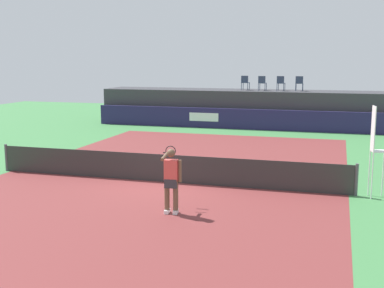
{
  "coord_description": "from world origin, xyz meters",
  "views": [
    {
      "loc": [
        5.59,
        -15.68,
        4.14
      ],
      "look_at": [
        0.41,
        2.0,
        1.0
      ],
      "focal_mm": 47.17,
      "sensor_mm": 36.0,
      "label": 1
    }
  ],
  "objects_px": {
    "tennis_ball": "(151,165)",
    "umpire_chair": "(376,145)",
    "spectator_chair_center": "(281,83)",
    "spectator_chair_right": "(299,83)",
    "spectator_chair_left": "(262,82)",
    "net_post_far": "(356,180)",
    "spectator_chair_far_left": "(245,82)",
    "tennis_player": "(171,178)",
    "net_post_near": "(6,158)"
  },
  "relations": [
    {
      "from": "net_post_far",
      "to": "spectator_chair_right",
      "type": "bearing_deg",
      "value": 100.98
    },
    {
      "from": "spectator_chair_far_left",
      "to": "spectator_chair_right",
      "type": "distance_m",
      "value": 3.28
    },
    {
      "from": "spectator_chair_right",
      "to": "tennis_ball",
      "type": "distance_m",
      "value": 14.03
    },
    {
      "from": "spectator_chair_center",
      "to": "umpire_chair",
      "type": "relative_size",
      "value": 0.32
    },
    {
      "from": "spectator_chair_right",
      "to": "net_post_far",
      "type": "height_order",
      "value": "spectator_chair_right"
    },
    {
      "from": "spectator_chair_right",
      "to": "umpire_chair",
      "type": "height_order",
      "value": "spectator_chair_right"
    },
    {
      "from": "spectator_chair_left",
      "to": "spectator_chair_right",
      "type": "xyz_separation_m",
      "value": [
        2.19,
        0.29,
        0.0
      ]
    },
    {
      "from": "spectator_chair_far_left",
      "to": "spectator_chair_center",
      "type": "height_order",
      "value": "same"
    },
    {
      "from": "tennis_ball",
      "to": "spectator_chair_center",
      "type": "bearing_deg",
      "value": 74.74
    },
    {
      "from": "spectator_chair_center",
      "to": "net_post_far",
      "type": "xyz_separation_m",
      "value": [
        4.06,
        -15.16,
        -2.19
      ]
    },
    {
      "from": "spectator_chair_far_left",
      "to": "net_post_far",
      "type": "bearing_deg",
      "value": -67.7
    },
    {
      "from": "net_post_near",
      "to": "net_post_far",
      "type": "height_order",
      "value": "same"
    },
    {
      "from": "tennis_player",
      "to": "net_post_far",
      "type": "bearing_deg",
      "value": 33.65
    },
    {
      "from": "spectator_chair_far_left",
      "to": "tennis_ball",
      "type": "relative_size",
      "value": 13.06
    },
    {
      "from": "net_post_far",
      "to": "tennis_ball",
      "type": "relative_size",
      "value": 14.71
    },
    {
      "from": "net_post_far",
      "to": "spectator_chair_center",
      "type": "bearing_deg",
      "value": 104.98
    },
    {
      "from": "tennis_ball",
      "to": "net_post_far",
      "type": "bearing_deg",
      "value": -16.94
    },
    {
      "from": "spectator_chair_center",
      "to": "net_post_far",
      "type": "height_order",
      "value": "spectator_chair_center"
    },
    {
      "from": "spectator_chair_right",
      "to": "spectator_chair_center",
      "type": "bearing_deg",
      "value": -173.16
    },
    {
      "from": "spectator_chair_center",
      "to": "net_post_near",
      "type": "height_order",
      "value": "spectator_chair_center"
    },
    {
      "from": "spectator_chair_right",
      "to": "tennis_player",
      "type": "distance_m",
      "value": 18.69
    },
    {
      "from": "spectator_chair_left",
      "to": "tennis_ball",
      "type": "xyz_separation_m",
      "value": [
        -2.41,
        -12.7,
        -2.66
      ]
    },
    {
      "from": "spectator_chair_right",
      "to": "umpire_chair",
      "type": "distance_m",
      "value": 15.74
    },
    {
      "from": "spectator_chair_center",
      "to": "tennis_player",
      "type": "relative_size",
      "value": 0.5
    },
    {
      "from": "umpire_chair",
      "to": "net_post_far",
      "type": "xyz_separation_m",
      "value": [
        -0.49,
        0.02,
        -1.09
      ]
    },
    {
      "from": "tennis_ball",
      "to": "umpire_chair",
      "type": "bearing_deg",
      "value": -16.09
    },
    {
      "from": "spectator_chair_far_left",
      "to": "net_post_far",
      "type": "distance_m",
      "value": 16.6
    },
    {
      "from": "spectator_chair_far_left",
      "to": "tennis_player",
      "type": "bearing_deg",
      "value": -85.64
    },
    {
      "from": "umpire_chair",
      "to": "tennis_player",
      "type": "bearing_deg",
      "value": -148.98
    },
    {
      "from": "spectator_chair_right",
      "to": "spectator_chair_far_left",
      "type": "bearing_deg",
      "value": -178.81
    },
    {
      "from": "spectator_chair_left",
      "to": "net_post_far",
      "type": "distance_m",
      "value": 16.02
    },
    {
      "from": "spectator_chair_far_left",
      "to": "net_post_far",
      "type": "relative_size",
      "value": 0.89
    },
    {
      "from": "tennis_ball",
      "to": "net_post_near",
      "type": "bearing_deg",
      "value": -154.52
    },
    {
      "from": "spectator_chair_right",
      "to": "net_post_near",
      "type": "relative_size",
      "value": 0.89
    },
    {
      "from": "spectator_chair_left",
      "to": "spectator_chair_center",
      "type": "xyz_separation_m",
      "value": [
        1.1,
        0.16,
        0.0
      ]
    },
    {
      "from": "spectator_chair_far_left",
      "to": "tennis_player",
      "type": "relative_size",
      "value": 0.5
    },
    {
      "from": "spectator_chair_center",
      "to": "spectator_chair_right",
      "type": "relative_size",
      "value": 1.0
    },
    {
      "from": "spectator_chair_left",
      "to": "spectator_chair_right",
      "type": "bearing_deg",
      "value": 7.44
    },
    {
      "from": "spectator_chair_left",
      "to": "net_post_far",
      "type": "relative_size",
      "value": 0.89
    },
    {
      "from": "spectator_chair_far_left",
      "to": "net_post_far",
      "type": "xyz_separation_m",
      "value": [
        6.24,
        -15.22,
        -2.19
      ]
    },
    {
      "from": "spectator_chair_far_left",
      "to": "spectator_chair_center",
      "type": "relative_size",
      "value": 1.0
    },
    {
      "from": "umpire_chair",
      "to": "net_post_far",
      "type": "bearing_deg",
      "value": 177.83
    },
    {
      "from": "net_post_far",
      "to": "tennis_ball",
      "type": "bearing_deg",
      "value": 163.06
    },
    {
      "from": "tennis_player",
      "to": "tennis_ball",
      "type": "relative_size",
      "value": 26.03
    },
    {
      "from": "umpire_chair",
      "to": "net_post_far",
      "type": "height_order",
      "value": "umpire_chair"
    },
    {
      "from": "umpire_chair",
      "to": "tennis_ball",
      "type": "bearing_deg",
      "value": 163.91
    },
    {
      "from": "tennis_player",
      "to": "spectator_chair_right",
      "type": "bearing_deg",
      "value": 84.23
    },
    {
      "from": "spectator_chair_center",
      "to": "umpire_chair",
      "type": "xyz_separation_m",
      "value": [
        4.54,
        -15.18,
        -1.11
      ]
    },
    {
      "from": "spectator_chair_left",
      "to": "spectator_chair_right",
      "type": "height_order",
      "value": "same"
    },
    {
      "from": "spectator_chair_left",
      "to": "spectator_chair_center",
      "type": "bearing_deg",
      "value": 8.02
    }
  ]
}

